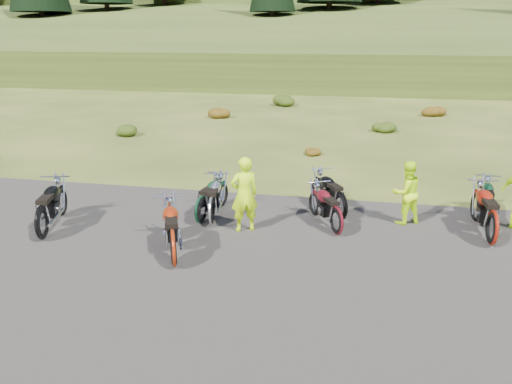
% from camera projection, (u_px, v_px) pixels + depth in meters
% --- Properties ---
extents(ground, '(300.00, 300.00, 0.00)m').
position_uv_depth(ground, '(287.00, 257.00, 10.64)').
color(ground, '#303D14').
rests_on(ground, ground).
extents(gravel_pad, '(20.00, 12.00, 0.04)m').
position_uv_depth(gravel_pad, '(271.00, 305.00, 8.78)').
color(gravel_pad, black).
rests_on(gravel_pad, ground).
extents(hill_slope, '(300.00, 45.97, 9.37)m').
position_uv_depth(hill_slope, '(349.00, 72.00, 57.21)').
color(hill_slope, '#2D3F15').
rests_on(hill_slope, ground).
extents(hill_plateau, '(300.00, 90.00, 9.17)m').
position_uv_depth(hill_plateau, '(356.00, 51.00, 113.09)').
color(hill_plateau, '#2D3F15').
rests_on(hill_plateau, ground).
extents(shrub_1, '(1.03, 1.03, 0.61)m').
position_uv_depth(shrub_1, '(125.00, 129.00, 22.80)').
color(shrub_1, '#23330C').
rests_on(shrub_1, ground).
extents(shrub_2, '(1.30, 1.30, 0.77)m').
position_uv_depth(shrub_2, '(218.00, 111.00, 27.16)').
color(shrub_2, '#5F2C0B').
rests_on(shrub_2, ground).
extents(shrub_3, '(1.56, 1.56, 0.92)m').
position_uv_depth(shrub_3, '(285.00, 99.00, 31.52)').
color(shrub_3, '#23330C').
rests_on(shrub_3, ground).
extents(shrub_4, '(0.77, 0.77, 0.45)m').
position_uv_depth(shrub_4, '(311.00, 149.00, 19.21)').
color(shrub_4, '#5F2C0B').
rests_on(shrub_4, ground).
extents(shrub_5, '(1.03, 1.03, 0.61)m').
position_uv_depth(shrub_5, '(383.00, 126.00, 23.57)').
color(shrub_5, '#23330C').
rests_on(shrub_5, ground).
extents(shrub_6, '(1.30, 1.30, 0.77)m').
position_uv_depth(shrub_6, '(433.00, 109.00, 27.93)').
color(shrub_6, '#5F2C0B').
rests_on(shrub_6, ground).
extents(motorcycle_0, '(1.32, 2.36, 1.17)m').
position_uv_depth(motorcycle_0, '(44.00, 240.00, 11.53)').
color(motorcycle_0, black).
rests_on(motorcycle_0, ground).
extents(motorcycle_1, '(1.53, 2.29, 1.14)m').
position_uv_depth(motorcycle_1, '(174.00, 267.00, 10.22)').
color(motorcycle_1, maroon).
rests_on(motorcycle_1, ground).
extents(motorcycle_2, '(0.94, 2.05, 1.04)m').
position_uv_depth(motorcycle_2, '(202.00, 224.00, 12.47)').
color(motorcycle_2, '#0D311B').
rests_on(motorcycle_2, ground).
extents(motorcycle_3, '(0.94, 2.05, 1.03)m').
position_uv_depth(motorcycle_3, '(212.00, 225.00, 12.38)').
color(motorcycle_3, silver).
rests_on(motorcycle_3, ground).
extents(motorcycle_4, '(1.49, 2.01, 1.01)m').
position_uv_depth(motorcycle_4, '(336.00, 235.00, 11.78)').
color(motorcycle_4, '#520D15').
rests_on(motorcycle_4, ground).
extents(motorcycle_5, '(1.60, 2.10, 1.07)m').
position_uv_depth(motorcycle_5, '(340.00, 220.00, 12.73)').
color(motorcycle_5, black).
rests_on(motorcycle_5, ground).
extents(motorcycle_6, '(0.81, 2.27, 1.18)m').
position_uv_depth(motorcycle_6, '(489.00, 245.00, 11.22)').
color(motorcycle_6, maroon).
rests_on(motorcycle_6, ground).
extents(motorcycle_7, '(0.89, 1.98, 1.00)m').
position_uv_depth(motorcycle_7, '(486.00, 225.00, 12.38)').
color(motorcycle_7, black).
rests_on(motorcycle_7, ground).
extents(person_middle, '(0.79, 0.70, 1.82)m').
position_uv_depth(person_middle, '(244.00, 195.00, 11.73)').
color(person_middle, '#BCEC0C').
rests_on(person_middle, ground).
extents(person_right_a, '(0.96, 0.90, 1.59)m').
position_uv_depth(person_right_a, '(406.00, 194.00, 12.23)').
color(person_right_a, '#BCEC0C').
rests_on(person_right_a, ground).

